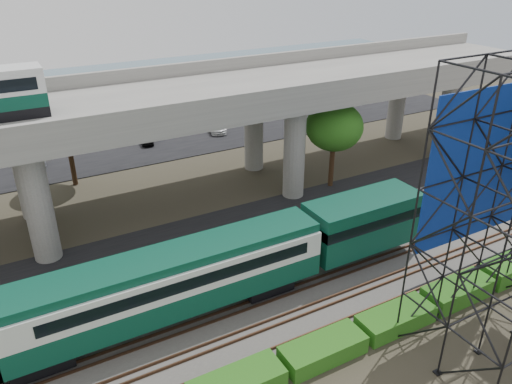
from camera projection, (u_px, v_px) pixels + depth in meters
ground at (265, 316)px, 29.00m from camera, size 140.00×140.00×0.00m
ballast_bed at (249, 296)px, 30.53m from camera, size 90.00×12.00×0.20m
service_road at (195, 234)px, 37.23m from camera, size 90.00×5.00×0.08m
parking_lot at (113, 140)px, 55.70m from camera, size 90.00×18.00×0.08m
harbor_water at (74, 95)px, 73.00m from camera, size 140.00×40.00×0.03m
rail_tracks at (249, 293)px, 30.45m from camera, size 90.00×9.52×0.16m
commuter_train at (197, 273)px, 27.88m from camera, size 29.30×3.06×4.30m
overpass at (148, 111)px, 37.53m from camera, size 80.00×12.00×12.40m
hedge_strip at (323, 349)px, 25.81m from camera, size 34.60×1.80×1.20m
trees at (103, 152)px, 37.23m from camera, size 40.94×16.94×7.69m
parked_cars at (114, 135)px, 55.16m from camera, size 38.22×9.53×1.24m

